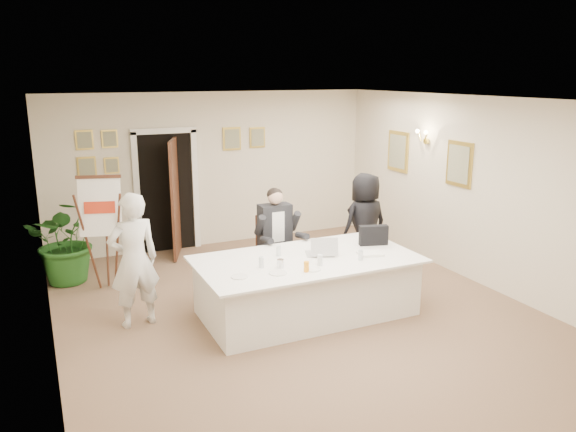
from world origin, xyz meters
The scene contains 28 objects.
floor centered at (0.00, 0.00, 0.00)m, with size 7.00×7.00×0.00m, color brown.
ceiling centered at (0.00, 0.00, 2.80)m, with size 6.00×7.00×0.02m, color white.
wall_back centered at (0.00, 3.50, 1.40)m, with size 6.00×0.10×2.80m, color #EDE6C8.
wall_front centered at (0.00, -3.50, 1.40)m, with size 6.00×0.10×2.80m, color #EDE6C8.
wall_left centered at (-3.00, 0.00, 1.40)m, with size 0.10×7.00×2.80m, color #EDE6C8.
wall_right centered at (3.00, 0.00, 1.40)m, with size 0.10×7.00×2.80m, color #EDE6C8.
doorway centered at (-0.88, 3.32, 1.04)m, with size 1.14×0.86×2.20m.
pictures_back_wall centered at (-0.80, 3.47, 1.85)m, with size 3.40×0.06×0.80m, color gold, non-canonical shape.
pictures_right_wall centered at (2.97, 1.20, 1.75)m, with size 0.06×2.20×0.80m, color gold, non-canonical shape.
wall_sconce centered at (2.90, 1.20, 2.10)m, with size 0.20×0.30×0.24m, color gold, non-canonical shape.
conference_table centered at (0.10, -0.09, 0.39)m, with size 2.87×1.53×0.78m.
seated_man centered at (0.17, 1.04, 0.75)m, with size 0.65×0.69×1.51m, color black, non-canonical shape.
flip_chart centered at (-2.18, 1.92, 0.78)m, with size 0.61×0.45×1.68m.
standing_man centered at (-2.00, 0.50, 0.86)m, with size 0.63×0.41×1.72m, color silver.
standing_woman centered at (1.62, 0.90, 0.81)m, with size 0.80×0.52×1.63m, color black.
potted_palm centered at (-2.64, 2.50, 0.66)m, with size 1.19×1.03×1.32m, color #20581D.
laptop centered at (0.33, -0.02, 0.91)m, with size 0.36×0.37×0.28m, color #B7BABC, non-canonical shape.
laptop_bag centered at (1.21, 0.04, 0.91)m, with size 0.40×0.11×0.28m, color black.
paper_stack centered at (0.93, -0.33, 0.79)m, with size 0.32×0.23×0.03m, color white.
plate_left centered at (-0.93, -0.40, 0.78)m, with size 0.21×0.21×0.01m, color white.
plate_mid centered at (-0.47, -0.47, 0.78)m, with size 0.22×0.22×0.01m, color white.
plate_near centered at (-0.03, -0.52, 0.78)m, with size 0.21×0.21×0.01m, color white.
glass_a centered at (-0.57, -0.19, 0.84)m, with size 0.06×0.06×0.14m, color silver.
glass_b centered at (0.13, -0.42, 0.84)m, with size 0.07×0.07×0.14m, color silver.
glass_c centered at (0.70, -0.46, 0.84)m, with size 0.06×0.06×0.14m, color silver.
glass_d centered at (-0.19, 0.15, 0.84)m, with size 0.06×0.06×0.14m, color silver.
oj_glass centered at (-0.13, -0.56, 0.84)m, with size 0.07×0.07×0.13m, color orange.
steel_jug centered at (-0.36, -0.29, 0.83)m, with size 0.09×0.09×0.11m, color silver.
Camera 1 is at (-3.02, -6.29, 3.11)m, focal length 35.00 mm.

